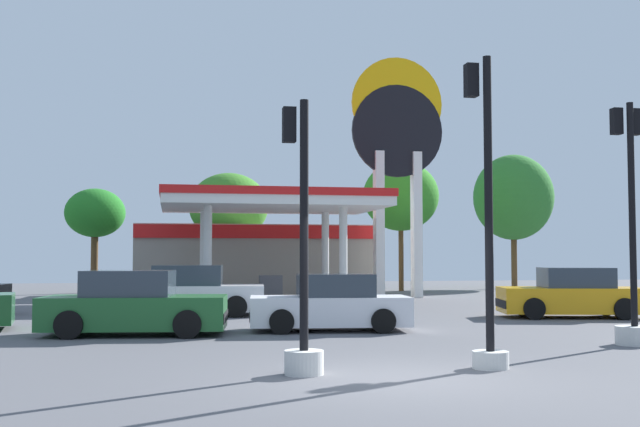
{
  "coord_description": "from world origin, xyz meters",
  "views": [
    {
      "loc": [
        -3.38,
        -11.47,
        1.86
      ],
      "look_at": [
        0.84,
        10.51,
        3.1
      ],
      "focal_mm": 43.51,
      "sensor_mm": 36.0,
      "label": 1
    }
  ],
  "objects_px": {
    "station_pole_sign": "(397,146)",
    "traffic_signal_0": "(487,254)",
    "car_3": "(134,306)",
    "traffic_signal_1": "(633,272)",
    "tree_4": "(513,197)",
    "car_0": "(572,295)",
    "car_5": "(330,305)",
    "car_4": "(193,293)",
    "traffic_signal_2": "(302,289)",
    "tree_3": "(401,196)",
    "tree_1": "(95,214)",
    "tree_2": "(229,207)"
  },
  "relations": [
    {
      "from": "car_0",
      "to": "station_pole_sign",
      "type": "bearing_deg",
      "value": 99.38
    },
    {
      "from": "car_4",
      "to": "tree_1",
      "type": "relative_size",
      "value": 0.86
    },
    {
      "from": "station_pole_sign",
      "to": "car_0",
      "type": "distance_m",
      "value": 13.54
    },
    {
      "from": "tree_3",
      "to": "tree_4",
      "type": "relative_size",
      "value": 0.89
    },
    {
      "from": "traffic_signal_0",
      "to": "traffic_signal_1",
      "type": "height_order",
      "value": "traffic_signal_0"
    },
    {
      "from": "traffic_signal_1",
      "to": "tree_2",
      "type": "distance_m",
      "value": 26.43
    },
    {
      "from": "car_0",
      "to": "car_5",
      "type": "height_order",
      "value": "car_0"
    },
    {
      "from": "tree_4",
      "to": "tree_1",
      "type": "bearing_deg",
      "value": -177.0
    },
    {
      "from": "station_pole_sign",
      "to": "traffic_signal_2",
      "type": "xyz_separation_m",
      "value": [
        -8.01,
        -21.55,
        -5.55
      ]
    },
    {
      "from": "car_5",
      "to": "tree_3",
      "type": "distance_m",
      "value": 23.13
    },
    {
      "from": "traffic_signal_0",
      "to": "tree_3",
      "type": "relative_size",
      "value": 0.75
    },
    {
      "from": "station_pole_sign",
      "to": "traffic_signal_1",
      "type": "relative_size",
      "value": 2.12
    },
    {
      "from": "car_3",
      "to": "tree_3",
      "type": "distance_m",
      "value": 25.38
    },
    {
      "from": "car_5",
      "to": "tree_4",
      "type": "relative_size",
      "value": 0.53
    },
    {
      "from": "car_0",
      "to": "tree_2",
      "type": "relative_size",
      "value": 0.73
    },
    {
      "from": "car_5",
      "to": "traffic_signal_1",
      "type": "height_order",
      "value": "traffic_signal_1"
    },
    {
      "from": "tree_4",
      "to": "traffic_signal_1",
      "type": "bearing_deg",
      "value": -110.18
    },
    {
      "from": "tree_3",
      "to": "car_4",
      "type": "bearing_deg",
      "value": -126.65
    },
    {
      "from": "car_4",
      "to": "tree_3",
      "type": "distance_m",
      "value": 19.8
    },
    {
      "from": "traffic_signal_1",
      "to": "tree_4",
      "type": "xyz_separation_m",
      "value": [
        10.13,
        27.56,
        3.79
      ]
    },
    {
      "from": "traffic_signal_1",
      "to": "tree_3",
      "type": "height_order",
      "value": "tree_3"
    },
    {
      "from": "car_3",
      "to": "traffic_signal_1",
      "type": "height_order",
      "value": "traffic_signal_1"
    },
    {
      "from": "car_3",
      "to": "tree_2",
      "type": "distance_m",
      "value": 21.97
    },
    {
      "from": "car_3",
      "to": "traffic_signal_0",
      "type": "relative_size",
      "value": 0.85
    },
    {
      "from": "station_pole_sign",
      "to": "car_4",
      "type": "relative_size",
      "value": 2.38
    },
    {
      "from": "station_pole_sign",
      "to": "car_4",
      "type": "bearing_deg",
      "value": -136.45
    },
    {
      "from": "car_4",
      "to": "traffic_signal_2",
      "type": "distance_m",
      "value": 12.72
    },
    {
      "from": "station_pole_sign",
      "to": "car_0",
      "type": "height_order",
      "value": "station_pole_sign"
    },
    {
      "from": "traffic_signal_1",
      "to": "tree_2",
      "type": "relative_size",
      "value": 0.83
    },
    {
      "from": "tree_1",
      "to": "tree_4",
      "type": "relative_size",
      "value": 0.68
    },
    {
      "from": "car_0",
      "to": "traffic_signal_2",
      "type": "relative_size",
      "value": 1.04
    },
    {
      "from": "car_4",
      "to": "traffic_signal_1",
      "type": "height_order",
      "value": "traffic_signal_1"
    },
    {
      "from": "traffic_signal_0",
      "to": "tree_4",
      "type": "xyz_separation_m",
      "value": [
        14.54,
        30.22,
        3.42
      ]
    },
    {
      "from": "car_5",
      "to": "traffic_signal_2",
      "type": "bearing_deg",
      "value": -105.23
    },
    {
      "from": "car_3",
      "to": "traffic_signal_0",
      "type": "height_order",
      "value": "traffic_signal_0"
    },
    {
      "from": "car_3",
      "to": "tree_1",
      "type": "distance_m",
      "value": 22.7
    },
    {
      "from": "station_pole_sign",
      "to": "traffic_signal_2",
      "type": "distance_m",
      "value": 23.65
    },
    {
      "from": "traffic_signal_1",
      "to": "tree_3",
      "type": "distance_m",
      "value": 25.77
    },
    {
      "from": "car_5",
      "to": "tree_4",
      "type": "distance_m",
      "value": 28.54
    },
    {
      "from": "traffic_signal_1",
      "to": "tree_4",
      "type": "distance_m",
      "value": 29.61
    },
    {
      "from": "traffic_signal_0",
      "to": "tree_4",
      "type": "distance_m",
      "value": 33.71
    },
    {
      "from": "car_4",
      "to": "station_pole_sign",
      "type": "bearing_deg",
      "value": 43.55
    },
    {
      "from": "car_0",
      "to": "car_5",
      "type": "distance_m",
      "value": 8.51
    },
    {
      "from": "station_pole_sign",
      "to": "traffic_signal_0",
      "type": "height_order",
      "value": "station_pole_sign"
    },
    {
      "from": "traffic_signal_1",
      "to": "tree_3",
      "type": "relative_size",
      "value": 0.73
    },
    {
      "from": "car_0",
      "to": "tree_2",
      "type": "bearing_deg",
      "value": 116.3
    },
    {
      "from": "car_3",
      "to": "tree_4",
      "type": "height_order",
      "value": "tree_4"
    },
    {
      "from": "car_0",
      "to": "traffic_signal_0",
      "type": "bearing_deg",
      "value": -125.36
    },
    {
      "from": "traffic_signal_1",
      "to": "tree_2",
      "type": "xyz_separation_m",
      "value": [
        -6.71,
        25.4,
        2.91
      ]
    },
    {
      "from": "car_4",
      "to": "traffic_signal_2",
      "type": "xyz_separation_m",
      "value": [
        1.38,
        -12.63,
        0.63
      ]
    }
  ]
}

